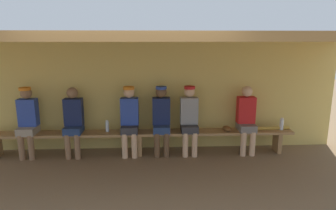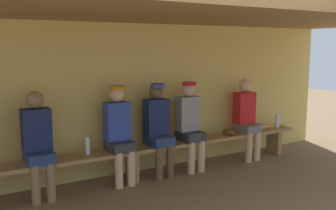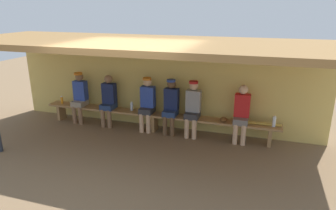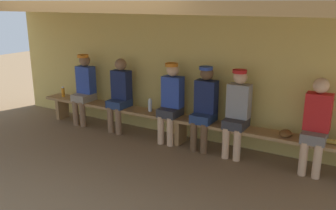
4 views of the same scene
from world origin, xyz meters
The scene contains 15 objects.
ground_plane centered at (0.00, 0.00, 0.00)m, with size 24.00×24.00×0.00m, color brown.
back_wall centered at (0.00, 2.00, 1.10)m, with size 8.00×0.20×2.20m, color #D8BC60.
dugout_roof centered at (0.00, 0.70, 2.26)m, with size 8.00×2.80×0.12m, color olive.
bench centered at (0.00, 1.55, 0.39)m, with size 6.00×0.36×0.46m.
player_rightmost centered at (0.97, 1.55, 0.75)m, with size 0.34×0.42×1.34m.
player_with_sunglasses centered at (0.42, 1.55, 0.75)m, with size 0.34×0.42×1.34m.
player_shirtless_tan centered at (-1.26, 1.55, 0.73)m, with size 0.34×0.42×1.34m.
player_middle centered at (-0.19, 1.55, 0.75)m, with size 0.34×0.42×1.34m.
player_in_blue centered at (-2.11, 1.55, 0.75)m, with size 0.34×0.42×1.34m.
player_leftmost centered at (2.09, 1.55, 0.73)m, with size 0.34×0.42×1.34m.
water_bottle_orange centered at (2.81, 1.54, 0.58)m, with size 0.08×0.08×0.24m.
water_bottle_clear centered at (-0.63, 1.58, 0.57)m, with size 0.07×0.07×0.23m.
water_bottle_green centered at (-2.69, 1.55, 0.56)m, with size 0.06×0.06×0.21m.
baseball_glove_dark_brown centered at (1.71, 1.53, 0.51)m, with size 0.24×0.17×0.09m, color brown.
baseball_bat centered at (2.59, 1.55, 0.49)m, with size 0.07×0.07×0.76m, color #B28C33.
Camera 3 is at (2.50, -5.12, 2.98)m, focal length 32.58 mm.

